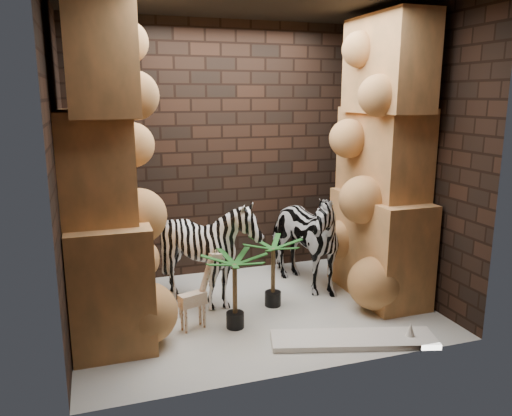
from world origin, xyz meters
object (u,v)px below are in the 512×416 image
object	(u,v)px
giraffe_toy	(192,291)
surfboard	(353,339)
palm_front	(273,273)
zebra_left	(208,257)
palm_back	(235,291)
zebra_right	(299,229)

from	to	relation	value
giraffe_toy	surfboard	xyz separation A→B (m)	(1.31, -0.70, -0.35)
surfboard	palm_front	bearing A→B (deg)	128.58
giraffe_toy	palm_front	world-z (taller)	giraffe_toy
palm_front	surfboard	distance (m)	1.11
giraffe_toy	palm_front	distance (m)	0.94
zebra_left	palm_back	world-z (taller)	zebra_left
zebra_right	giraffe_toy	distance (m)	1.54
giraffe_toy	surfboard	distance (m)	1.52
zebra_left	palm_front	size ratio (longest dim) A/B	1.62
surfboard	palm_back	bearing A→B (deg)	162.40
zebra_right	giraffe_toy	bearing A→B (deg)	-168.15
palm_front	palm_back	xyz separation A→B (m)	(-0.51, -0.37, 0.00)
palm_front	palm_back	distance (m)	0.63
zebra_left	palm_back	xyz separation A→B (m)	(0.12, -0.57, -0.17)
zebra_right	palm_front	bearing A→B (deg)	-153.45
zebra_right	zebra_left	bearing A→B (deg)	175.64
zebra_right	zebra_left	size ratio (longest dim) A/B	1.17
palm_back	zebra_left	bearing A→B (deg)	101.85
zebra_left	surfboard	bearing A→B (deg)	-42.24
giraffe_toy	surfboard	bearing A→B (deg)	-47.01
zebra_right	zebra_left	distance (m)	1.11
zebra_right	palm_back	size ratio (longest dim) A/B	1.88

